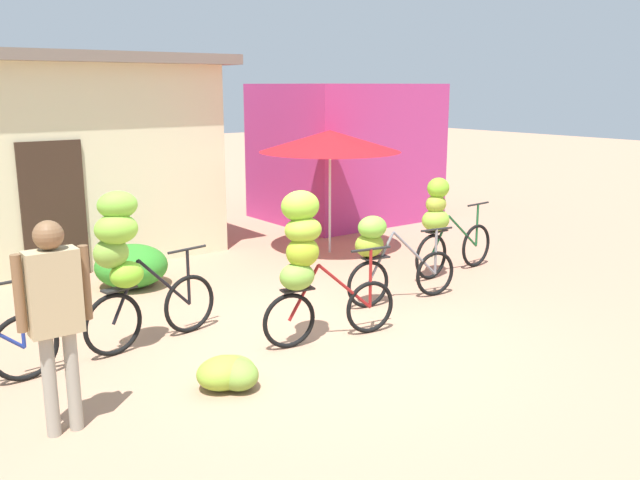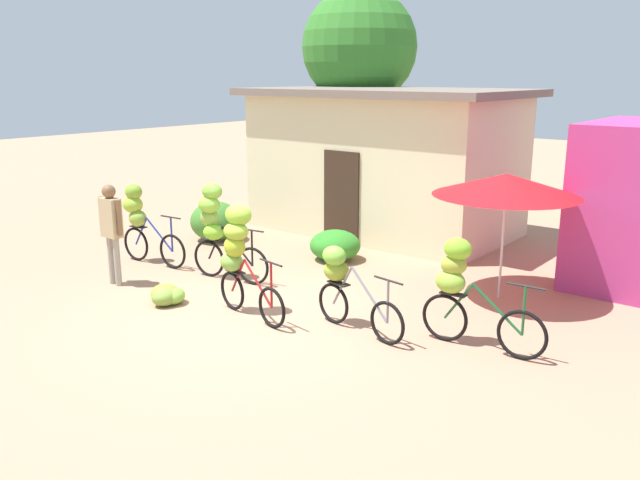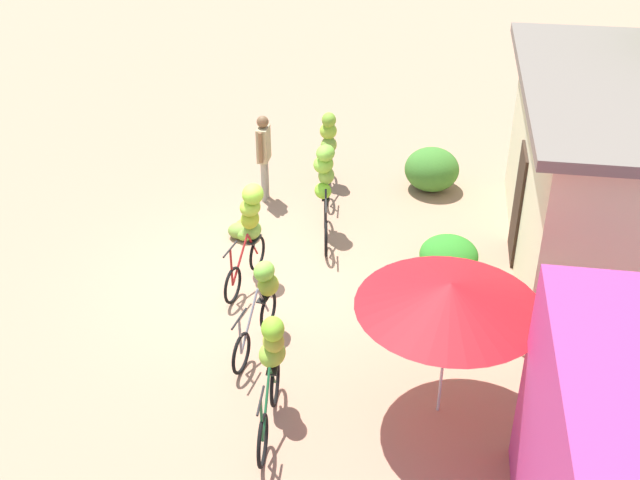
# 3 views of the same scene
# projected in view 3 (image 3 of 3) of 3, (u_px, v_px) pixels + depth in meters

# --- Properties ---
(ground_plane) EXTENTS (60.00, 60.00, 0.00)m
(ground_plane) POSITION_uv_depth(u_px,v_px,m) (252.00, 280.00, 13.07)
(ground_plane) COLOR tan
(building_low) EXTENTS (6.16, 3.74, 3.25)m
(building_low) POSITION_uv_depth(u_px,v_px,m) (625.00, 177.00, 12.70)
(building_low) COLOR beige
(building_low) RESTS_ON ground
(hedge_bush_front_left) EXTENTS (1.10, 1.10, 0.86)m
(hedge_bush_front_left) POSITION_uv_depth(u_px,v_px,m) (432.00, 169.00, 15.71)
(hedge_bush_front_left) COLOR #3D782A
(hedge_bush_front_left) RESTS_ON ground
(hedge_bush_front_right) EXTENTS (1.00, 1.00, 0.60)m
(hedge_bush_front_right) POSITION_uv_depth(u_px,v_px,m) (449.00, 255.00, 13.18)
(hedge_bush_front_right) COLOR #2F8326
(hedge_bush_front_right) RESTS_ON ground
(market_umbrella) EXTENTS (2.33, 2.33, 2.05)m
(market_umbrella) POSITION_uv_depth(u_px,v_px,m) (450.00, 295.00, 9.46)
(market_umbrella) COLOR beige
(market_umbrella) RESTS_ON ground
(bicycle_leftmost) EXTENTS (1.67, 0.41, 1.53)m
(bicycle_leftmost) POSITION_uv_depth(u_px,v_px,m) (329.00, 145.00, 15.59)
(bicycle_leftmost) COLOR black
(bicycle_leftmost) RESTS_ON ground
(bicycle_near_pile) EXTENTS (1.62, 0.46, 1.72)m
(bicycle_near_pile) POSITION_uv_depth(u_px,v_px,m) (325.00, 183.00, 13.88)
(bicycle_near_pile) COLOR black
(bicycle_near_pile) RESTS_ON ground
(bicycle_center_loaded) EXTENTS (1.61, 0.45, 1.69)m
(bicycle_center_loaded) POSITION_uv_depth(u_px,v_px,m) (250.00, 223.00, 12.67)
(bicycle_center_loaded) COLOR black
(bicycle_center_loaded) RESTS_ON ground
(bicycle_by_shop) EXTENTS (1.66, 0.42, 1.19)m
(bicycle_by_shop) POSITION_uv_depth(u_px,v_px,m) (262.00, 297.00, 11.43)
(bicycle_by_shop) COLOR black
(bicycle_by_shop) RESTS_ON ground
(bicycle_rightmost) EXTENTS (1.74, 0.42, 1.47)m
(bicycle_rightmost) POSITION_uv_depth(u_px,v_px,m) (272.00, 364.00, 9.94)
(bicycle_rightmost) COLOR black
(bicycle_rightmost) RESTS_ON ground
(banana_pile_on_ground) EXTENTS (0.67, 0.65, 0.31)m
(banana_pile_on_ground) POSITION_uv_depth(u_px,v_px,m) (244.00, 230.00, 14.20)
(banana_pile_on_ground) COLOR #85AB33
(banana_pile_on_ground) RESTS_ON ground
(person_vendor) EXTENTS (0.58, 0.23, 1.76)m
(person_vendor) POSITION_uv_depth(u_px,v_px,m) (264.00, 149.00, 14.98)
(person_vendor) COLOR gray
(person_vendor) RESTS_ON ground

